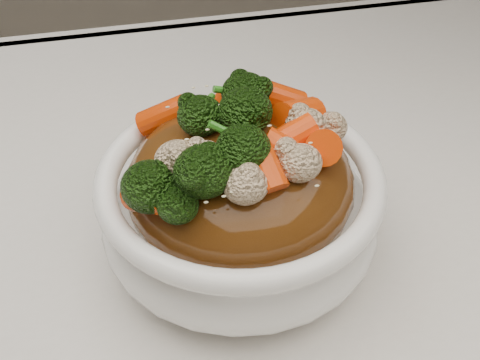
{
  "coord_description": "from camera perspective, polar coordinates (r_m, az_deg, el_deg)",
  "views": [
    {
      "loc": [
        -0.03,
        -0.28,
        1.12
      ],
      "look_at": [
        0.04,
        0.05,
        0.82
      ],
      "focal_mm": 50.0,
      "sensor_mm": 36.0,
      "label": 1
    }
  ],
  "objects": [
    {
      "name": "scallions",
      "position": [
        0.42,
        0.0,
        5.63
      ],
      "size": [
        0.14,
        0.14,
        0.02
      ],
      "primitive_type": null,
      "rotation": [
        0.0,
        0.0,
        0.22
      ],
      "color": "#2B751B",
      "rests_on": "sauce_base"
    },
    {
      "name": "sauce_base",
      "position": [
        0.45,
        0.0,
        -0.26
      ],
      "size": [
        0.19,
        0.19,
        0.09
      ],
      "primitive_type": "ellipsoid",
      "rotation": [
        0.0,
        0.0,
        0.22
      ],
      "color": "#4C280D",
      "rests_on": "bowl"
    },
    {
      "name": "broccoli",
      "position": [
        0.42,
        0.0,
        5.43
      ],
      "size": [
        0.19,
        0.19,
        0.04
      ],
      "primitive_type": null,
      "rotation": [
        0.0,
        0.0,
        0.22
      ],
      "color": "black",
      "rests_on": "sauce_base"
    },
    {
      "name": "bowl",
      "position": [
        0.47,
        0.0,
        -2.68
      ],
      "size": [
        0.23,
        0.23,
        0.08
      ],
      "primitive_type": null,
      "rotation": [
        0.0,
        0.0,
        0.22
      ],
      "color": "white",
      "rests_on": "tablecloth"
    },
    {
      "name": "carrots",
      "position": [
        0.42,
        0.0,
        5.53
      ],
      "size": [
        0.19,
        0.19,
        0.05
      ],
      "primitive_type": null,
      "rotation": [
        0.0,
        0.0,
        0.22
      ],
      "color": "#DE3E07",
      "rests_on": "sauce_base"
    },
    {
      "name": "cauliflower",
      "position": [
        0.42,
        0.0,
        5.23
      ],
      "size": [
        0.19,
        0.19,
        0.03
      ],
      "primitive_type": null,
      "rotation": [
        0.0,
        0.0,
        0.22
      ],
      "color": "beige",
      "rests_on": "sauce_base"
    },
    {
      "name": "sesame_seeds",
      "position": [
        0.42,
        0.0,
        5.63
      ],
      "size": [
        0.17,
        0.17,
        0.01
      ],
      "primitive_type": null,
      "rotation": [
        0.0,
        0.0,
        0.22
      ],
      "color": "beige",
      "rests_on": "sauce_base"
    },
    {
      "name": "tablecloth",
      "position": [
        0.48,
        -3.11,
        -12.48
      ],
      "size": [
        1.2,
        0.8,
        0.04
      ],
      "primitive_type": "cube",
      "color": "silver",
      "rests_on": "dining_table"
    }
  ]
}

